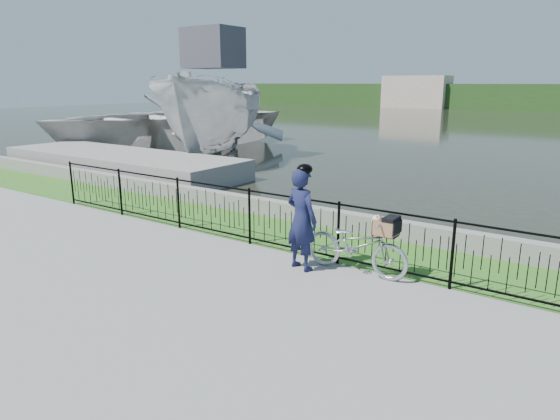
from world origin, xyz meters
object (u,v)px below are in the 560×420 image
Objects in this scene: bicycle_rig at (357,244)px; cyclist at (302,218)px; boat_near at (215,114)px; dock at (121,162)px; boat_far at (165,121)px.

cyclist reaches higher than bicycle_rig.
boat_near is at bearing 138.08° from cyclist.
dock is at bearing -97.59° from boat_near.
dock is 5.34× the size of bicycle_rig.
dock is 11.50m from cyclist.
cyclist is 0.19× the size of boat_near.
cyclist is at bearing -22.90° from dock.
dock is at bearing 157.10° from cyclist.
boat_far is at bearing 144.47° from cyclist.
bicycle_rig is 13.92m from boat_near.
boat_near reaches higher than dock.
dock is 1.03× the size of boat_near.
boat_near is at bearing 82.41° from dock.
boat_far reaches higher than bicycle_rig.
bicycle_rig is at bearing 22.85° from cyclist.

